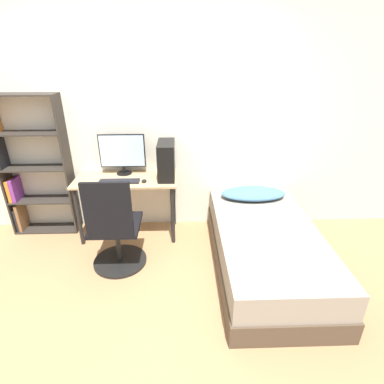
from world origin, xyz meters
The scene contains 12 objects.
ground_plane centered at (0.00, 0.00, 0.00)m, with size 14.00×14.00×0.00m, color #9E754C.
wall_back centered at (0.00, 1.52, 1.25)m, with size 8.00×0.05×2.50m.
desk centered at (-0.27, 1.24, 0.60)m, with size 1.14×0.51×0.72m.
bookshelf centered at (-1.39, 1.37, 0.76)m, with size 0.75×0.24×1.62m.
office_chair centered at (-0.30, 0.62, 0.38)m, with size 0.55×0.55×1.00m.
bed centered at (1.18, 0.56, 0.23)m, with size 0.98×1.87×0.46m.
pillow centered at (1.18, 1.23, 0.51)m, with size 0.75×0.36×0.11m.
magazine centered at (1.26, 0.51, 0.47)m, with size 0.24×0.32×0.01m.
monitor centered at (-0.31, 1.39, 0.98)m, with size 0.52×0.17×0.46m.
keyboard centered at (-0.32, 1.14, 0.73)m, with size 0.44×0.12×0.02m.
pc_tower centered at (0.19, 1.27, 0.92)m, with size 0.18×0.40×0.40m.
mouse centered at (-0.06, 1.14, 0.73)m, with size 0.06×0.09×0.02m.
Camera 1 is at (0.37, -1.89, 2.00)m, focal length 28.00 mm.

